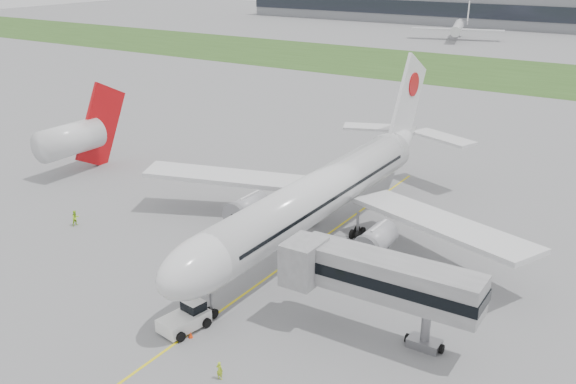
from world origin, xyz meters
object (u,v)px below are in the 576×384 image
Objects in this scene: pushback_tug at (187,317)px; jet_bridge at (375,276)px; neighbor_aircraft at (74,138)px; ground_crew_near at (220,370)px; airliner at (324,191)px.

jet_bridge is (14.00, 7.34, 4.62)m from pushback_tug.
neighbor_aircraft reaches higher than pushback_tug.
pushback_tug is 0.28× the size of jet_bridge.
neighbor_aircraft is (-40.69, 22.93, 4.20)m from pushback_tug.
neighbor_aircraft is (-54.69, 15.59, -0.42)m from jet_bridge.
ground_crew_near is at bearing -29.71° from neighbor_aircraft.
neighbor_aircraft is at bearing 163.52° from jet_bridge.
jet_bridge is (13.20, -14.91, -0.03)m from airliner.
neighbor_aircraft is at bearing 159.94° from pushback_tug.
airliner is 35.48× the size of ground_crew_near.
ground_crew_near is at bearing -122.76° from jet_bridge.
airliner is at bearing 130.96° from jet_bridge.
airliner reaches higher than pushback_tug.
jet_bridge reaches higher than pushback_tug.
ground_crew_near is (6.80, -4.10, -0.25)m from pushback_tug.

